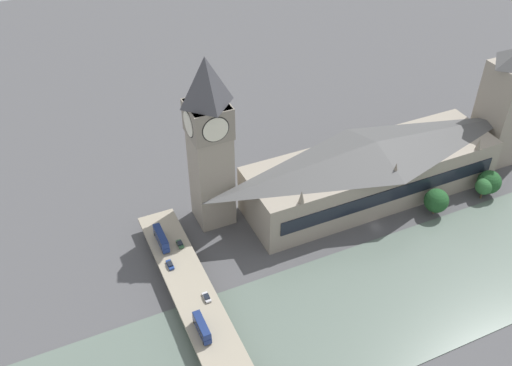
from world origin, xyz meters
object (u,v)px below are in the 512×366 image
(clock_tower, at_px, (209,140))
(victoria_tower, at_px, (506,105))
(double_decker_bus_rear, at_px, (161,238))
(double_decker_bus_mid, at_px, (202,327))
(car_northbound_lead, at_px, (170,265))
(parliament_hall, at_px, (372,169))
(car_northbound_tail, at_px, (207,297))
(road_bridge, at_px, (221,353))
(car_southbound_mid, at_px, (180,244))

(clock_tower, height_order, victoria_tower, clock_tower)
(victoria_tower, distance_m, double_decker_bus_rear, 149.11)
(clock_tower, relative_size, double_decker_bus_mid, 6.63)
(clock_tower, xyz_separation_m, car_northbound_lead, (-23.14, 24.30, -28.92))
(parliament_hall, bearing_deg, double_decker_bus_mid, 115.11)
(car_northbound_tail, bearing_deg, victoria_tower, -78.77)
(double_decker_bus_mid, distance_m, car_northbound_tail, 13.12)
(road_bridge, bearing_deg, double_decker_bus_rear, 2.84)
(parliament_hall, relative_size, double_decker_bus_rear, 8.85)
(victoria_tower, relative_size, double_decker_bus_mid, 5.54)
(clock_tower, distance_m, double_decker_bus_rear, 37.72)
(clock_tower, height_order, double_decker_bus_rear, clock_tower)
(road_bridge, relative_size, double_decker_bus_mid, 13.05)
(car_southbound_mid, bearing_deg, double_decker_bus_rear, 57.62)
(clock_tower, bearing_deg, car_northbound_lead, 133.60)
(victoria_tower, distance_m, car_northbound_tail, 146.64)
(road_bridge, bearing_deg, car_southbound_mid, -3.82)
(double_decker_bus_rear, bearing_deg, parliament_hall, -90.90)
(parliament_hall, height_order, car_northbound_lead, parliament_hall)
(car_northbound_lead, height_order, car_northbound_tail, car_northbound_lead)
(road_bridge, distance_m, car_northbound_lead, 37.96)
(victoria_tower, bearing_deg, car_northbound_tail, 101.23)
(road_bridge, distance_m, double_decker_bus_mid, 9.28)
(double_decker_bus_mid, xyz_separation_m, car_northbound_tail, (11.65, -5.74, -1.91))
(victoria_tower, relative_size, car_southbound_mid, 13.91)
(clock_tower, bearing_deg, road_bridge, 160.81)
(parliament_hall, distance_m, victoria_tower, 64.57)
(car_northbound_tail, xyz_separation_m, car_southbound_mid, (26.09, 0.01, 0.03))
(parliament_hall, xyz_separation_m, car_northbound_lead, (-10.19, 85.53, -6.08))
(road_bridge, bearing_deg, parliament_hall, -59.80)
(double_decker_bus_rear, bearing_deg, car_southbound_mid, -122.38)
(double_decker_bus_rear, bearing_deg, victoria_tower, -90.49)
(double_decker_bus_mid, distance_m, double_decker_bus_rear, 41.22)
(clock_tower, bearing_deg, parliament_hall, -101.95)
(road_bridge, xyz_separation_m, car_southbound_mid, (45.81, -3.06, 1.84))
(parliament_hall, distance_m, car_northbound_lead, 86.35)
(parliament_hall, distance_m, clock_tower, 66.62)
(car_southbound_mid, bearing_deg, car_northbound_tail, -179.98)
(car_southbound_mid, bearing_deg, parliament_hall, -88.44)
(double_decker_bus_rear, xyz_separation_m, car_southbound_mid, (-3.49, -5.50, -1.96))
(clock_tower, bearing_deg, victoria_tower, -95.92)
(road_bridge, xyz_separation_m, car_northbound_tail, (19.72, -3.07, 1.81))
(victoria_tower, distance_m, double_decker_bus_mid, 154.59)
(double_decker_bus_rear, relative_size, car_southbound_mid, 2.86)
(parliament_hall, xyz_separation_m, car_northbound_tail, (-28.25, 79.37, -6.14))
(parliament_hall, height_order, victoria_tower, victoria_tower)
(clock_tower, distance_m, car_northbound_lead, 44.30)
(car_northbound_lead, bearing_deg, double_decker_bus_mid, -179.18)
(double_decker_bus_rear, xyz_separation_m, car_northbound_lead, (-11.51, 0.66, -1.93))
(parliament_hall, distance_m, double_decker_bus_mid, 94.09)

